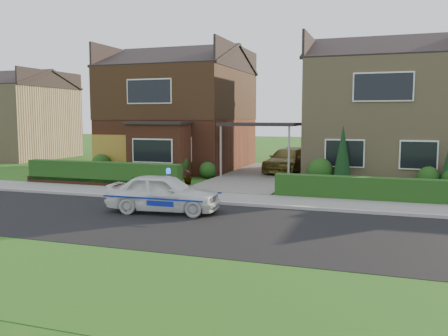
% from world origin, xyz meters
% --- Properties ---
extents(ground, '(120.00, 120.00, 0.00)m').
position_xyz_m(ground, '(0.00, 0.00, 0.00)').
color(ground, '#1B5416').
rests_on(ground, ground).
extents(road, '(60.00, 6.00, 0.02)m').
position_xyz_m(road, '(0.00, 0.00, 0.00)').
color(road, black).
rests_on(road, ground).
extents(kerb, '(60.00, 0.16, 0.12)m').
position_xyz_m(kerb, '(0.00, 3.05, 0.06)').
color(kerb, '#9E9993').
rests_on(kerb, ground).
extents(sidewalk, '(60.00, 2.00, 0.10)m').
position_xyz_m(sidewalk, '(0.00, 4.10, 0.05)').
color(sidewalk, slate).
rests_on(sidewalk, ground).
extents(grass_verge, '(60.00, 4.00, 0.01)m').
position_xyz_m(grass_verge, '(0.00, -5.00, 0.00)').
color(grass_verge, '#1B5416').
rests_on(grass_verge, ground).
extents(driveway, '(3.80, 12.00, 0.12)m').
position_xyz_m(driveway, '(0.00, 11.00, 0.06)').
color(driveway, '#666059').
rests_on(driveway, ground).
extents(house_left, '(7.50, 9.53, 7.25)m').
position_xyz_m(house_left, '(-5.78, 13.90, 3.81)').
color(house_left, brown).
rests_on(house_left, ground).
extents(house_right, '(7.50, 8.06, 7.25)m').
position_xyz_m(house_right, '(5.80, 13.99, 3.66)').
color(house_right, '#9E8761').
rests_on(house_right, ground).
extents(carport_link, '(3.80, 3.00, 2.77)m').
position_xyz_m(carport_link, '(0.00, 10.95, 2.66)').
color(carport_link, black).
rests_on(carport_link, ground).
extents(garage_door, '(2.20, 0.10, 2.10)m').
position_xyz_m(garage_door, '(-8.25, 9.96, 1.05)').
color(garage_door, olive).
rests_on(garage_door, ground).
extents(dwarf_wall, '(7.70, 0.25, 0.36)m').
position_xyz_m(dwarf_wall, '(-5.80, 5.30, 0.18)').
color(dwarf_wall, brown).
rests_on(dwarf_wall, ground).
extents(hedge_left, '(7.50, 0.55, 0.90)m').
position_xyz_m(hedge_left, '(-5.80, 5.45, 0.00)').
color(hedge_left, '#1D3D13').
rests_on(hedge_left, ground).
extents(hedge_right, '(7.50, 0.55, 0.80)m').
position_xyz_m(hedge_right, '(5.80, 5.35, 0.00)').
color(hedge_right, '#1D3D13').
rests_on(hedge_right, ground).
extents(shrub_left_far, '(1.08, 1.08, 1.08)m').
position_xyz_m(shrub_left_far, '(-8.50, 9.50, 0.54)').
color(shrub_left_far, '#1D3D13').
rests_on(shrub_left_far, ground).
extents(shrub_left_mid, '(1.32, 1.32, 1.32)m').
position_xyz_m(shrub_left_mid, '(-4.00, 9.30, 0.66)').
color(shrub_left_mid, '#1D3D13').
rests_on(shrub_left_mid, ground).
extents(shrub_left_near, '(0.84, 0.84, 0.84)m').
position_xyz_m(shrub_left_near, '(-2.40, 9.60, 0.42)').
color(shrub_left_near, '#1D3D13').
rests_on(shrub_left_near, ground).
extents(shrub_right_near, '(1.20, 1.20, 1.20)m').
position_xyz_m(shrub_right_near, '(3.20, 9.40, 0.60)').
color(shrub_right_near, '#1D3D13').
rests_on(shrub_right_near, ground).
extents(shrub_right_mid, '(0.96, 0.96, 0.96)m').
position_xyz_m(shrub_right_mid, '(7.80, 9.50, 0.48)').
color(shrub_right_mid, '#1D3D13').
rests_on(shrub_right_mid, ground).
extents(conifer_a, '(0.90, 0.90, 2.60)m').
position_xyz_m(conifer_a, '(4.20, 9.20, 1.30)').
color(conifer_a, black).
rests_on(conifer_a, ground).
extents(neighbour_left, '(6.50, 7.00, 5.20)m').
position_xyz_m(neighbour_left, '(-20.00, 16.00, 2.60)').
color(neighbour_left, '#9E8761').
rests_on(neighbour_left, ground).
extents(police_car, '(3.35, 3.78, 1.41)m').
position_xyz_m(police_car, '(-0.71, 1.20, 0.62)').
color(police_car, silver).
rests_on(police_car, ground).
extents(driveway_car, '(2.17, 4.41, 1.23)m').
position_xyz_m(driveway_car, '(1.00, 12.75, 0.74)').
color(driveway_car, brown).
rests_on(driveway_car, driveway).
extents(potted_plant_a, '(0.41, 0.29, 0.75)m').
position_xyz_m(potted_plant_a, '(-9.00, 6.50, 0.38)').
color(potted_plant_a, gray).
rests_on(potted_plant_a, ground).
extents(potted_plant_b, '(0.54, 0.49, 0.82)m').
position_xyz_m(potted_plant_b, '(-6.05, 7.46, 0.41)').
color(potted_plant_b, gray).
rests_on(potted_plant_b, ground).
extents(potted_plant_c, '(0.44, 0.44, 0.68)m').
position_xyz_m(potted_plant_c, '(-2.50, 7.31, 0.34)').
color(potted_plant_c, gray).
rests_on(potted_plant_c, ground).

